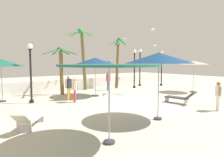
{
  "coord_description": "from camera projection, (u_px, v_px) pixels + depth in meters",
  "views": [
    {
      "loc": [
        -8.65,
        -8.85,
        2.59
      ],
      "look_at": [
        0.0,
        3.01,
        1.4
      ],
      "focal_mm": 32.49,
      "sensor_mm": 36.0,
      "label": 1
    }
  ],
  "objects": [
    {
      "name": "ground_plane",
      "position": [
        141.0,
        104.0,
        12.42
      ],
      "size": [
        56.0,
        56.0,
        0.0
      ],
      "primitive_type": "plane",
      "color": "beige"
    },
    {
      "name": "boundary_wall",
      "position": [
        78.0,
        84.0,
        19.3
      ],
      "size": [
        25.2,
        0.3,
        0.98
      ],
      "primitive_type": "cube",
      "color": "silver",
      "rests_on": "ground_plane"
    },
    {
      "name": "patio_umbrella_0",
      "position": [
        109.0,
        67.0,
        6.29
      ],
      "size": [
        3.18,
        3.18,
        2.66
      ],
      "color": "#333338",
      "rests_on": "ground_plane"
    },
    {
      "name": "patio_umbrella_1",
      "position": [
        95.0,
        61.0,
        15.25
      ],
      "size": [
        3.19,
        3.19,
        2.96
      ],
      "color": "#333338",
      "rests_on": "ground_plane"
    },
    {
      "name": "patio_umbrella_2",
      "position": [
        159.0,
        58.0,
        8.96
      ],
      "size": [
        3.06,
        3.06,
        3.05
      ],
      "color": "#333338",
      "rests_on": "ground_plane"
    },
    {
      "name": "patio_umbrella_3",
      "position": [
        194.0,
        63.0,
        17.31
      ],
      "size": [
        2.47,
        2.47,
        2.74
      ],
      "color": "#333338",
      "rests_on": "ground_plane"
    },
    {
      "name": "patio_umbrella_4",
      "position": [
        1.0,
        63.0,
        13.06
      ],
      "size": [
        3.05,
        3.05,
        2.84
      ],
      "color": "#333338",
      "rests_on": "ground_plane"
    },
    {
      "name": "palm_tree_0",
      "position": [
        118.0,
        57.0,
        20.08
      ],
      "size": [
        1.96,
        2.16,
        5.03
      ],
      "color": "brown",
      "rests_on": "ground_plane"
    },
    {
      "name": "palm_tree_1",
      "position": [
        83.0,
        52.0,
        18.69
      ],
      "size": [
        2.59,
        2.66,
        5.69
      ],
      "color": "brown",
      "rests_on": "ground_plane"
    },
    {
      "name": "palm_tree_2",
      "position": [
        61.0,
        63.0,
        15.93
      ],
      "size": [
        2.86,
        2.85,
        3.8
      ],
      "color": "brown",
      "rests_on": "ground_plane"
    },
    {
      "name": "lamp_post_0",
      "position": [
        140.0,
        63.0,
        22.04
      ],
      "size": [
        0.38,
        0.38,
        3.98
      ],
      "color": "black",
      "rests_on": "ground_plane"
    },
    {
      "name": "lamp_post_1",
      "position": [
        134.0,
        64.0,
        20.15
      ],
      "size": [
        0.37,
        0.37,
        3.83
      ],
      "color": "black",
      "rests_on": "ground_plane"
    },
    {
      "name": "lamp_post_2",
      "position": [
        162.0,
        66.0,
        22.17
      ],
      "size": [
        0.31,
        0.31,
        3.81
      ],
      "color": "black",
      "rests_on": "ground_plane"
    },
    {
      "name": "lamp_post_3",
      "position": [
        31.0,
        67.0,
        12.68
      ],
      "size": [
        0.36,
        0.36,
        3.74
      ],
      "color": "black",
      "rests_on": "ground_plane"
    },
    {
      "name": "lounge_chair_0",
      "position": [
        180.0,
        97.0,
        12.67
      ],
      "size": [
        0.86,
        1.95,
        0.84
      ],
      "color": "#B7B7BC",
      "rests_on": "ground_plane"
    },
    {
      "name": "lounge_chair_1",
      "position": [
        29.0,
        119.0,
        7.85
      ],
      "size": [
        1.56,
        1.84,
        0.84
      ],
      "color": "#B7B7BC",
      "rests_on": "ground_plane"
    },
    {
      "name": "guest_0",
      "position": [
        69.0,
        85.0,
        13.7
      ],
      "size": [
        0.49,
        0.39,
        1.68
      ],
      "color": "gold",
      "rests_on": "ground_plane"
    },
    {
      "name": "guest_1",
      "position": [
        218.0,
        93.0,
        10.71
      ],
      "size": [
        0.43,
        0.42,
        1.56
      ],
      "color": "silver",
      "rests_on": "ground_plane"
    },
    {
      "name": "guest_2",
      "position": [
        75.0,
        88.0,
        13.01
      ],
      "size": [
        0.4,
        0.48,
        1.59
      ],
      "color": "#D8333F",
      "rests_on": "ground_plane"
    },
    {
      "name": "guest_3",
      "position": [
        108.0,
        79.0,
        18.44
      ],
      "size": [
        0.55,
        0.29,
        1.75
      ],
      "color": "#3359B2",
      "rests_on": "ground_plane"
    },
    {
      "name": "seagull_0",
      "position": [
        125.0,
        39.0,
        23.56
      ],
      "size": [
        0.93,
        0.38,
        0.14
      ],
      "color": "white"
    },
    {
      "name": "seagull_1",
      "position": [
        155.0,
        45.0,
        16.24
      ],
      "size": [
        0.38,
        1.37,
        0.15
      ],
      "color": "white"
    },
    {
      "name": "seagull_2",
      "position": [
        153.0,
        29.0,
        16.26
      ],
      "size": [
        0.94,
        0.9,
        0.17
      ],
      "color": "white"
    }
  ]
}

